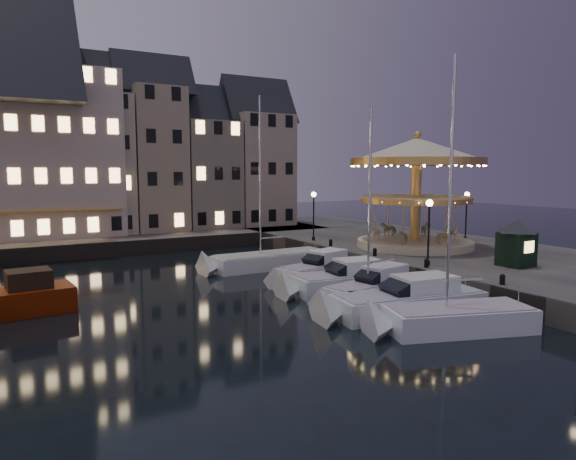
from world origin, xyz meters
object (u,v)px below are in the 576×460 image
streetlamp_d (466,209)px  bollard_b (426,263)px  motorboat_a (447,320)px  bollard_a (502,279)px  carousel (417,171)px  streetlamp_b (429,223)px  motorboat_d (340,282)px  motorboat_f (264,262)px  bollard_d (331,242)px  bollard_c (375,252)px  ticket_kiosk (517,235)px  streetlamp_c (314,209)px  red_fishing_boat (0,303)px  motorboat_b (402,303)px  motorboat_c (371,290)px  motorboat_e (316,272)px

streetlamp_d → bollard_b: size_ratio=7.32×
streetlamp_d → motorboat_a: size_ratio=0.32×
bollard_a → carousel: carousel is taller
streetlamp_b → motorboat_d: size_ratio=0.55×
motorboat_d → motorboat_f: bearing=93.3°
bollard_d → motorboat_d: (-5.34, -8.82, -0.96)m
bollard_c → motorboat_f: 8.21m
motorboat_a → streetlamp_b: bearing=50.7°
motorboat_a → ticket_kiosk: bearing=22.9°
streetlamp_c → bollard_b: streetlamp_c is taller
bollard_a → red_fishing_boat: (-23.04, 11.29, -0.91)m
motorboat_b → motorboat_c: size_ratio=0.87×
bollard_c → carousel: (5.48, 1.86, 5.61)m
red_fishing_boat → ticket_kiosk: red_fishing_boat is taller
streetlamp_d → bollard_c: streetlamp_d is taller
motorboat_d → bollard_a: bearing=-53.4°
motorboat_a → bollard_b: bearing=51.6°
streetlamp_c → ticket_kiosk: 17.06m
bollard_a → motorboat_c: bearing=139.6°
streetlamp_c → motorboat_f: (-6.46, -3.34, -3.49)m
bollard_a → bollard_b: same height
motorboat_a → motorboat_e: motorboat_a is taller
bollard_c → streetlamp_d: bearing=11.9°
bollard_a → motorboat_b: 5.75m
bollard_a → motorboat_f: 17.22m
motorboat_f → motorboat_b: bearing=-88.3°
red_fishing_boat → motorboat_d: bearing=-13.1°
streetlamp_b → motorboat_a: 10.21m
motorboat_c → bollard_a: bearing=-40.4°
red_fishing_boat → streetlamp_d: bearing=2.8°
motorboat_b → motorboat_c: (0.24, 2.77, 0.03)m
streetlamp_b → red_fishing_boat: bearing=167.4°
bollard_c → motorboat_d: (-5.34, -3.32, -0.96)m
bollard_d → motorboat_e: (-4.88, -5.45, -0.96)m
motorboat_f → red_fishing_boat: 17.86m
bollard_c → red_fishing_boat: red_fishing_boat is taller
streetlamp_b → motorboat_e: (-5.48, 4.55, -3.38)m
streetlamp_c → motorboat_e: (-5.48, -8.95, -3.38)m
motorboat_a → motorboat_d: (0.15, 8.60, 0.10)m
motorboat_d → motorboat_f: 8.99m
streetlamp_b → motorboat_f: bearing=122.4°
bollard_d → motorboat_b: 15.37m
motorboat_b → carousel: (10.91, 10.71, 6.57)m
bollard_c → motorboat_c: motorboat_c is taller
bollard_b → ticket_kiosk: ticket_kiosk is taller
streetlamp_d → motorboat_d: (-17.24, -5.82, -3.38)m
streetlamp_b → motorboat_e: bearing=140.3°
bollard_c → ticket_kiosk: (5.19, -7.41, 1.67)m
motorboat_d → ticket_kiosk: bearing=-21.2°
motorboat_d → red_fishing_boat: (-17.70, 4.11, 0.05)m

